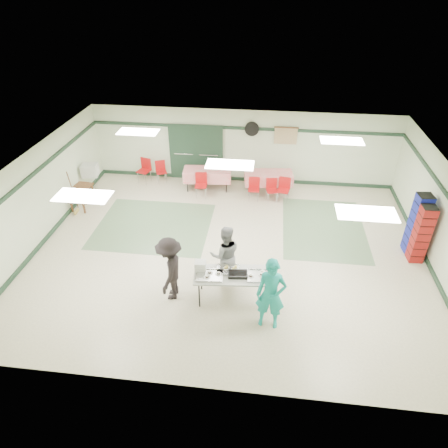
# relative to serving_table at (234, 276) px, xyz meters

# --- Properties ---
(floor) EXTENTS (11.00, 11.00, 0.00)m
(floor) POSITION_rel_serving_table_xyz_m (-0.33, 1.95, -0.72)
(floor) COLOR beige
(floor) RESTS_ON ground
(ceiling) EXTENTS (11.00, 11.00, 0.00)m
(ceiling) POSITION_rel_serving_table_xyz_m (-0.33, 1.95, 1.98)
(ceiling) COLOR white
(ceiling) RESTS_ON wall_back
(wall_back) EXTENTS (11.00, 0.00, 11.00)m
(wall_back) POSITION_rel_serving_table_xyz_m (-0.33, 6.45, 0.63)
(wall_back) COLOR silver
(wall_back) RESTS_ON floor
(wall_front) EXTENTS (11.00, 0.00, 11.00)m
(wall_front) POSITION_rel_serving_table_xyz_m (-0.33, -2.55, 0.63)
(wall_front) COLOR silver
(wall_front) RESTS_ON floor
(wall_left) EXTENTS (0.00, 9.00, 9.00)m
(wall_left) POSITION_rel_serving_table_xyz_m (-5.83, 1.95, 0.63)
(wall_left) COLOR silver
(wall_left) RESTS_ON floor
(wall_right) EXTENTS (0.00, 9.00, 9.00)m
(wall_right) POSITION_rel_serving_table_xyz_m (5.17, 1.95, 0.63)
(wall_right) COLOR silver
(wall_right) RESTS_ON floor
(trim_back) EXTENTS (11.00, 0.06, 0.10)m
(trim_back) POSITION_rel_serving_table_xyz_m (-0.33, 6.42, 1.33)
(trim_back) COLOR #1D3625
(trim_back) RESTS_ON wall_back
(baseboard_back) EXTENTS (11.00, 0.06, 0.12)m
(baseboard_back) POSITION_rel_serving_table_xyz_m (-0.33, 6.42, -0.66)
(baseboard_back) COLOR #1D3625
(baseboard_back) RESTS_ON floor
(trim_left) EXTENTS (0.06, 9.00, 0.10)m
(trim_left) POSITION_rel_serving_table_xyz_m (-5.80, 1.95, 1.33)
(trim_left) COLOR #1D3625
(trim_left) RESTS_ON wall_back
(baseboard_left) EXTENTS (0.06, 9.00, 0.12)m
(baseboard_left) POSITION_rel_serving_table_xyz_m (-5.80, 1.95, -0.66)
(baseboard_left) COLOR #1D3625
(baseboard_left) RESTS_ON floor
(baseboard_right) EXTENTS (0.06, 9.00, 0.12)m
(baseboard_right) POSITION_rel_serving_table_xyz_m (5.14, 1.95, -0.66)
(baseboard_right) COLOR #1D3625
(baseboard_right) RESTS_ON floor
(green_patch_a) EXTENTS (3.50, 3.00, 0.01)m
(green_patch_a) POSITION_rel_serving_table_xyz_m (-2.83, 2.95, -0.71)
(green_patch_a) COLOR slate
(green_patch_a) RESTS_ON floor
(green_patch_b) EXTENTS (2.50, 3.50, 0.01)m
(green_patch_b) POSITION_rel_serving_table_xyz_m (2.47, 3.45, -0.71)
(green_patch_b) COLOR slate
(green_patch_b) RESTS_ON floor
(double_door_left) EXTENTS (0.90, 0.06, 2.10)m
(double_door_left) POSITION_rel_serving_table_xyz_m (-2.53, 6.39, 0.33)
(double_door_left) COLOR #939693
(double_door_left) RESTS_ON floor
(double_door_right) EXTENTS (0.90, 0.06, 2.10)m
(double_door_right) POSITION_rel_serving_table_xyz_m (-1.58, 6.39, 0.33)
(double_door_right) COLOR #939693
(double_door_right) RESTS_ON floor
(door_frame) EXTENTS (2.00, 0.03, 2.15)m
(door_frame) POSITION_rel_serving_table_xyz_m (-2.06, 6.37, 0.33)
(door_frame) COLOR #1D3625
(door_frame) RESTS_ON floor
(wall_fan) EXTENTS (0.50, 0.10, 0.50)m
(wall_fan) POSITION_rel_serving_table_xyz_m (-0.03, 6.39, 1.33)
(wall_fan) COLOR black
(wall_fan) RESTS_ON wall_back
(scroll_banner) EXTENTS (0.80, 0.02, 0.60)m
(scroll_banner) POSITION_rel_serving_table_xyz_m (1.17, 6.39, 1.13)
(scroll_banner) COLOR tan
(scroll_banner) RESTS_ON wall_back
(serving_table) EXTENTS (1.96, 0.94, 0.76)m
(serving_table) POSITION_rel_serving_table_xyz_m (0.00, 0.00, 0.00)
(serving_table) COLOR #B8B8B3
(serving_table) RESTS_ON floor
(sheet_tray_right) EXTENTS (0.66, 0.53, 0.02)m
(sheet_tray_right) POSITION_rel_serving_table_xyz_m (0.62, -0.01, 0.05)
(sheet_tray_right) COLOR silver
(sheet_tray_right) RESTS_ON serving_table
(sheet_tray_mid) EXTENTS (0.56, 0.45, 0.02)m
(sheet_tray_mid) POSITION_rel_serving_table_xyz_m (-0.17, 0.12, 0.05)
(sheet_tray_mid) COLOR silver
(sheet_tray_mid) RESTS_ON serving_table
(sheet_tray_left) EXTENTS (0.65, 0.52, 0.02)m
(sheet_tray_left) POSITION_rel_serving_table_xyz_m (-0.57, -0.13, 0.05)
(sheet_tray_left) COLOR silver
(sheet_tray_left) RESTS_ON serving_table
(baking_pan) EXTENTS (0.48, 0.33, 0.08)m
(baking_pan) POSITION_rel_serving_table_xyz_m (0.09, -0.03, 0.08)
(baking_pan) COLOR black
(baking_pan) RESTS_ON serving_table
(foam_box_stack) EXTENTS (0.28, 0.26, 0.24)m
(foam_box_stack) POSITION_rel_serving_table_xyz_m (-0.82, 0.08, 0.16)
(foam_box_stack) COLOR white
(foam_box_stack) RESTS_ON serving_table
(volunteer_teal) EXTENTS (0.69, 0.48, 1.79)m
(volunteer_teal) POSITION_rel_serving_table_xyz_m (0.87, -0.73, 0.18)
(volunteer_teal) COLOR teal
(volunteer_teal) RESTS_ON floor
(volunteer_grey) EXTENTS (0.91, 0.78, 1.62)m
(volunteer_grey) POSITION_rel_serving_table_xyz_m (-0.30, 0.66, 0.09)
(volunteer_grey) COLOR gray
(volunteer_grey) RESTS_ON floor
(volunteer_dark) EXTENTS (0.65, 1.10, 1.69)m
(volunteer_dark) POSITION_rel_serving_table_xyz_m (-1.53, -0.09, 0.13)
(volunteer_dark) COLOR black
(volunteer_dark) RESTS_ON floor
(dining_table_a) EXTENTS (1.74, 0.95, 0.77)m
(dining_table_a) POSITION_rel_serving_table_xyz_m (0.66, 5.62, -0.15)
(dining_table_a) COLOR red
(dining_table_a) RESTS_ON floor
(dining_table_b) EXTENTS (1.74, 0.89, 0.77)m
(dining_table_b) POSITION_rel_serving_table_xyz_m (-1.54, 5.62, -0.15)
(dining_table_b) COLOR red
(dining_table_b) RESTS_ON floor
(chair_a) EXTENTS (0.44, 0.44, 0.79)m
(chair_a) POSITION_rel_serving_table_xyz_m (0.79, 5.05, -0.23)
(chair_a) COLOR red
(chair_a) RESTS_ON floor
(chair_b) EXTENTS (0.38, 0.38, 0.80)m
(chair_b) POSITION_rel_serving_table_xyz_m (0.19, 5.05, -0.23)
(chair_b) COLOR red
(chair_b) RESTS_ON floor
(chair_c) EXTENTS (0.47, 0.47, 0.85)m
(chair_c) POSITION_rel_serving_table_xyz_m (1.21, 5.05, -0.19)
(chair_c) COLOR red
(chair_c) RESTS_ON floor
(chair_d) EXTENTS (0.43, 0.43, 0.86)m
(chair_d) POSITION_rel_serving_table_xyz_m (-1.67, 5.06, -0.19)
(chair_d) COLOR red
(chair_d) RESTS_ON floor
(chair_loose_a) EXTENTS (0.49, 0.49, 0.80)m
(chair_loose_a) POSITION_rel_serving_table_xyz_m (-3.36, 6.02, -0.23)
(chair_loose_a) COLOR red
(chair_loose_a) RESTS_ON floor
(chair_loose_b) EXTENTS (0.53, 0.53, 0.91)m
(chair_loose_b) POSITION_rel_serving_table_xyz_m (-3.93, 5.91, -0.16)
(chair_loose_b) COLOR red
(chair_loose_b) RESTS_ON floor
(crate_stack_blue_a) EXTENTS (0.45, 0.45, 1.58)m
(crate_stack_blue_a) POSITION_rel_serving_table_xyz_m (4.82, 2.47, 0.07)
(crate_stack_blue_a) COLOR navy
(crate_stack_blue_a) RESTS_ON floor
(crate_stack_red) EXTENTS (0.39, 0.39, 1.70)m
(crate_stack_red) POSITION_rel_serving_table_xyz_m (4.82, 2.13, 0.13)
(crate_stack_red) COLOR maroon
(crate_stack_red) RESTS_ON floor
(crate_stack_blue_b) EXTENTS (0.43, 0.43, 1.81)m
(crate_stack_blue_b) POSITION_rel_serving_table_xyz_m (4.82, 2.57, 0.19)
(crate_stack_blue_b) COLOR navy
(crate_stack_blue_b) RESTS_ON floor
(printer_table) EXTENTS (0.63, 0.90, 0.74)m
(printer_table) POSITION_rel_serving_table_xyz_m (-5.48, 3.78, -0.08)
(printer_table) COLOR brown
(printer_table) RESTS_ON floor
(office_printer) EXTENTS (0.59, 0.54, 0.42)m
(office_printer) POSITION_rel_serving_table_xyz_m (-5.48, 4.68, 0.24)
(office_printer) COLOR beige
(office_printer) RESTS_ON printer_table
(broom) EXTENTS (0.08, 0.24, 1.50)m
(broom) POSITION_rel_serving_table_xyz_m (-5.56, 3.43, 0.06)
(broom) COLOR brown
(broom) RESTS_ON floor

